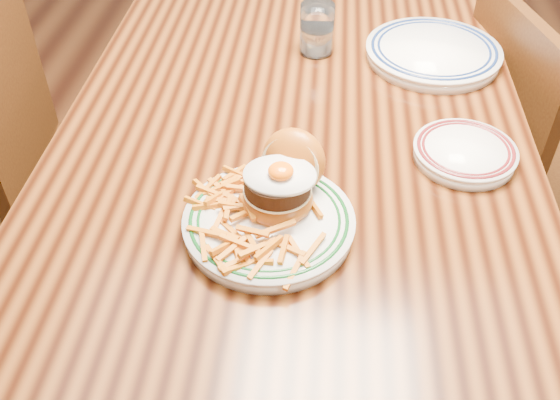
# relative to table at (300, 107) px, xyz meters

# --- Properties ---
(floor) EXTENTS (6.00, 6.00, 0.00)m
(floor) POSITION_rel_table_xyz_m (0.00, 0.00, -0.66)
(floor) COLOR black
(floor) RESTS_ON ground
(table) EXTENTS (0.85, 1.60, 0.75)m
(table) POSITION_rel_table_xyz_m (0.00, 0.00, 0.00)
(table) COLOR black
(table) RESTS_ON floor
(chair_right) EXTENTS (0.49, 0.49, 0.85)m
(chair_right) POSITION_rel_table_xyz_m (0.56, 0.12, -0.21)
(chair_right) COLOR #3E240C
(chair_right) RESTS_ON floor
(main_plate) EXTENTS (0.26, 0.27, 0.12)m
(main_plate) POSITION_rel_table_xyz_m (-0.01, -0.45, 0.12)
(main_plate) COLOR white
(main_plate) RESTS_ON table
(side_plate) EXTENTS (0.17, 0.17, 0.03)m
(side_plate) POSITION_rel_table_xyz_m (0.29, -0.27, 0.10)
(side_plate) COLOR white
(side_plate) RESTS_ON table
(rear_plate) EXTENTS (0.28, 0.28, 0.03)m
(rear_plate) POSITION_rel_table_xyz_m (0.27, 0.07, 0.11)
(rear_plate) COLOR white
(rear_plate) RESTS_ON table
(water_glass) EXTENTS (0.07, 0.07, 0.11)m
(water_glass) POSITION_rel_table_xyz_m (0.03, 0.08, 0.13)
(water_glass) COLOR white
(water_glass) RESTS_ON table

